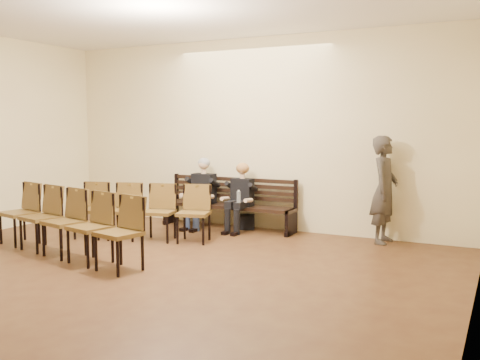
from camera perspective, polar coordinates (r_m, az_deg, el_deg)
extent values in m
plane|color=brown|center=(6.14, -19.78, -12.70)|extent=(10.00, 10.00, 0.00)
cube|color=#FBEEB4|center=(9.93, 1.34, 4.95)|extent=(8.00, 0.02, 3.50)
cube|color=#FBEEB4|center=(3.97, 22.87, 2.91)|extent=(0.02, 10.00, 3.50)
cube|color=black|center=(9.92, -1.32, -3.91)|extent=(2.60, 0.90, 0.45)
cube|color=silver|center=(9.84, -4.63, -2.03)|extent=(0.34, 0.29, 0.22)
cylinder|color=silver|center=(9.30, -0.14, -2.47)|extent=(0.08, 0.08, 0.23)
cube|color=black|center=(9.89, 0.48, -4.48)|extent=(0.43, 0.37, 0.27)
imported|color=#3A352F|center=(8.94, 15.17, -0.17)|extent=(0.51, 0.75, 2.01)
cube|color=brown|center=(9.07, -10.47, -3.36)|extent=(2.35, 1.11, 0.95)
cube|color=brown|center=(8.24, -18.27, -4.33)|extent=(3.10, 1.17, 0.99)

